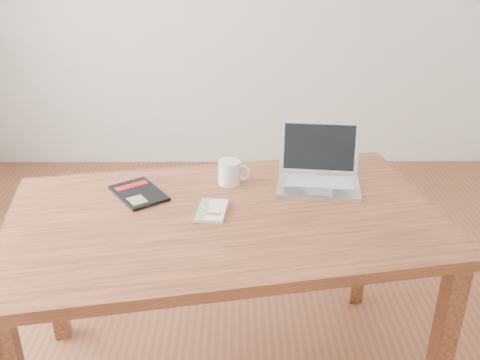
{
  "coord_description": "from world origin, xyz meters",
  "views": [
    {
      "loc": [
        -0.15,
        -1.8,
        1.65
      ],
      "look_at": [
        -0.14,
        -0.12,
        0.85
      ],
      "focal_mm": 40.0,
      "sensor_mm": 36.0,
      "label": 1
    }
  ],
  "objects_px": {
    "black_guidebook": "(139,193)",
    "coffee_mug": "(230,172)",
    "desk": "(226,235)",
    "laptop": "(319,171)",
    "white_guidebook": "(212,211)"
  },
  "relations": [
    {
      "from": "desk",
      "to": "black_guidebook",
      "type": "xyz_separation_m",
      "value": [
        -0.33,
        0.15,
        0.1
      ]
    },
    {
      "from": "black_guidebook",
      "to": "coffee_mug",
      "type": "bearing_deg",
      "value": -18.95
    },
    {
      "from": "black_guidebook",
      "to": "laptop",
      "type": "relative_size",
      "value": 0.8
    },
    {
      "from": "white_guidebook",
      "to": "coffee_mug",
      "type": "relative_size",
      "value": 1.35
    },
    {
      "from": "coffee_mug",
      "to": "black_guidebook",
      "type": "bearing_deg",
      "value": -161.43
    },
    {
      "from": "desk",
      "to": "laptop",
      "type": "bearing_deg",
      "value": 24.6
    },
    {
      "from": "black_guidebook",
      "to": "coffee_mug",
      "type": "height_order",
      "value": "coffee_mug"
    },
    {
      "from": "coffee_mug",
      "to": "laptop",
      "type": "bearing_deg",
      "value": 4.68
    },
    {
      "from": "white_guidebook",
      "to": "black_guidebook",
      "type": "distance_m",
      "value": 0.31
    },
    {
      "from": "white_guidebook",
      "to": "coffee_mug",
      "type": "bearing_deg",
      "value": 81.69
    },
    {
      "from": "black_guidebook",
      "to": "laptop",
      "type": "height_order",
      "value": "laptop"
    },
    {
      "from": "desk",
      "to": "black_guidebook",
      "type": "bearing_deg",
      "value": 145.54
    },
    {
      "from": "black_guidebook",
      "to": "coffee_mug",
      "type": "relative_size",
      "value": 2.15
    },
    {
      "from": "black_guidebook",
      "to": "white_guidebook",
      "type": "bearing_deg",
      "value": -60.79
    },
    {
      "from": "black_guidebook",
      "to": "laptop",
      "type": "xyz_separation_m",
      "value": [
        0.68,
        0.1,
        0.04
      ]
    }
  ]
}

